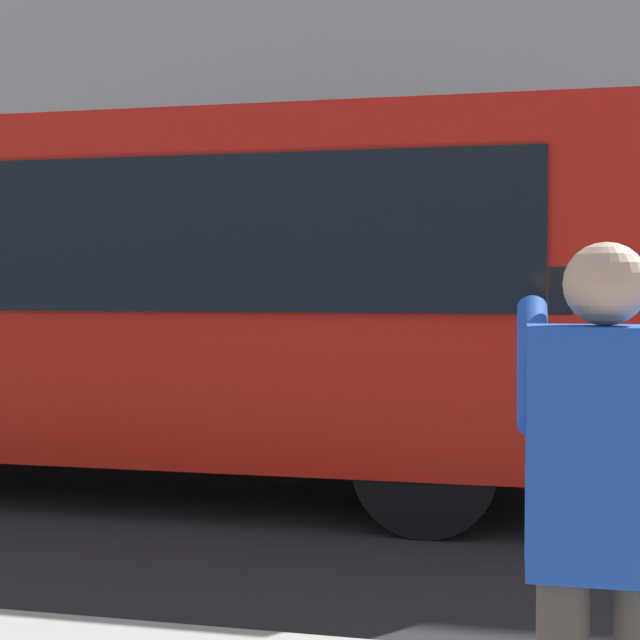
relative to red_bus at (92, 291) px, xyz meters
name	(u,v)px	position (x,y,z in m)	size (l,w,h in m)	color
ground_plane	(438,496)	(-3.01, -0.13, -1.68)	(60.00, 60.00, 0.00)	#232326
building_facade_far	(477,8)	(-3.03, -6.92, 4.30)	(28.00, 1.55, 12.00)	beige
red_bus	(92,291)	(0.00, 0.00, 0.00)	(9.05, 2.54, 3.08)	red
pedestrian_photographer	(604,510)	(-3.85, 4.85, -0.54)	(0.53, 0.52, 1.70)	#4C4238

